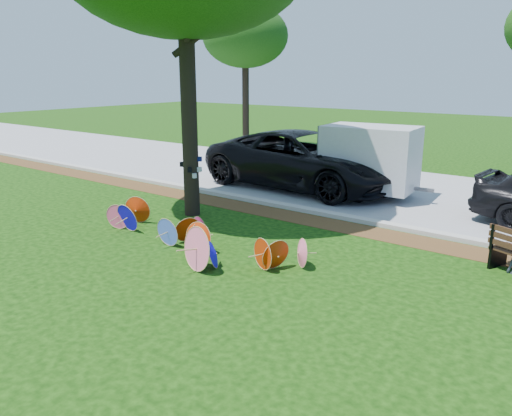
{
  "coord_description": "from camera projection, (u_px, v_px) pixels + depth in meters",
  "views": [
    {
      "loc": [
        7.32,
        -7.08,
        3.99
      ],
      "look_at": [
        0.5,
        2.0,
        0.9
      ],
      "focal_mm": 35.0,
      "sensor_mm": 36.0,
      "label": 1
    }
  ],
  "objects": [
    {
      "name": "cargo_trailer",
      "position": [
        370.0,
        157.0,
        16.28
      ],
      "size": [
        3.05,
        2.09,
        2.63
      ],
      "primitive_type": "cube",
      "rotation": [
        0.0,
        0.0,
        0.09
      ],
      "color": "silver",
      "rests_on": "ground"
    },
    {
      "name": "parasol_pile",
      "position": [
        190.0,
        234.0,
        11.55
      ],
      "size": [
        5.93,
        2.09,
        0.96
      ],
      "color": "#1109DB",
      "rests_on": "ground"
    },
    {
      "name": "black_van",
      "position": [
        304.0,
        160.0,
        17.64
      ],
      "size": [
        7.35,
        3.66,
        2.0
      ],
      "primitive_type": "imported",
      "rotation": [
        0.0,
        0.0,
        1.52
      ],
      "color": "black",
      "rests_on": "ground"
    },
    {
      "name": "mulch_strip",
      "position": [
        295.0,
        217.0,
        14.22
      ],
      "size": [
        90.0,
        1.0,
        0.01
      ],
      "primitive_type": "cube",
      "color": "#472D16",
      "rests_on": "ground"
    },
    {
      "name": "ground",
      "position": [
        182.0,
        264.0,
        10.75
      ],
      "size": [
        90.0,
        90.0,
        0.0
      ],
      "primitive_type": "plane",
      "color": "black",
      "rests_on": "ground"
    },
    {
      "name": "curb",
      "position": [
        307.0,
        210.0,
        14.75
      ],
      "size": [
        90.0,
        0.3,
        0.12
      ],
      "primitive_type": "cube",
      "color": "#B7B5AD",
      "rests_on": "ground"
    },
    {
      "name": "street",
      "position": [
        367.0,
        187.0,
        17.97
      ],
      "size": [
        90.0,
        8.0,
        0.01
      ],
      "primitive_type": "cube",
      "color": "gray",
      "rests_on": "ground"
    },
    {
      "name": "bg_trees",
      "position": [
        471.0,
        27.0,
        20.09
      ],
      "size": [
        22.81,
        7.23,
        7.4
      ],
      "color": "black",
      "rests_on": "ground"
    }
  ]
}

